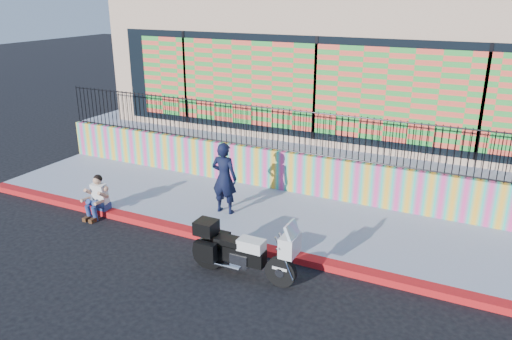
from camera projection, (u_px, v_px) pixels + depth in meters
The scene contains 10 objects.
ground at pixel (246, 248), 11.00m from camera, with size 90.00×90.00×0.00m, color black.
red_curb at pixel (246, 245), 10.97m from camera, with size 16.00×0.30×0.15m, color #B80D1F.
sidewalk at pixel (276, 217), 12.37m from camera, with size 16.00×3.00×0.15m, color #8890A3.
mural_wall at pixel (301, 173), 13.51m from camera, with size 16.00×0.20×1.10m, color #E73C8B.
metal_fence at pixel (302, 132), 13.12m from camera, with size 15.80×0.04×1.20m, color black, non-canonical shape.
elevated_platform at pixel (353, 132), 17.84m from camera, with size 16.00×10.00×1.25m, color #8890A3.
storefront_building at pixel (356, 58), 16.77m from camera, with size 14.00×8.06×4.00m.
police_motorcycle at pixel (242, 250), 9.76m from camera, with size 2.21×0.73×1.38m.
police_officer at pixel (224, 178), 12.17m from camera, with size 0.66×0.43×1.80m, color black.
seated_man at pixel (96, 201), 12.38m from camera, with size 0.54×0.71×1.06m.
Camera 1 is at (4.52, -8.67, 5.33)m, focal length 35.00 mm.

